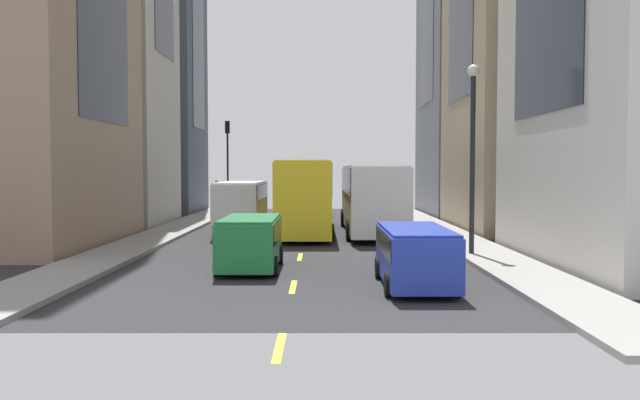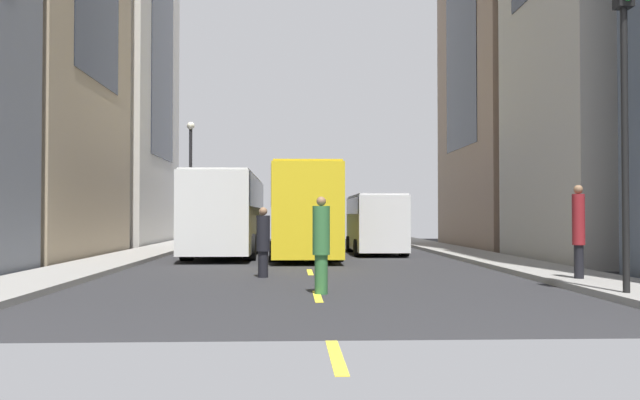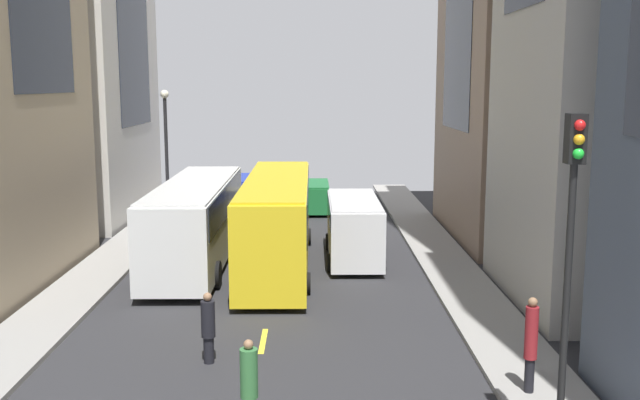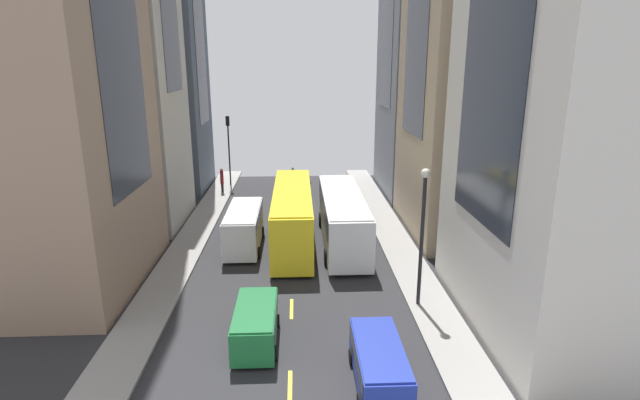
{
  "view_description": "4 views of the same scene",
  "coord_description": "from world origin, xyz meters",
  "px_view_note": "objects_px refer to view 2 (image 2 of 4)",
  "views": [
    {
      "loc": [
        -0.73,
        32.49,
        3.19
      ],
      "look_at": [
        -0.73,
        0.12,
        1.66
      ],
      "focal_mm": 36.56,
      "sensor_mm": 36.0,
      "label": 1
    },
    {
      "loc": [
        -0.52,
        -29.09,
        1.69
      ],
      "look_at": [
        0.61,
        -1.41,
        2.32
      ],
      "focal_mm": 38.03,
      "sensor_mm": 36.0,
      "label": 2
    },
    {
      "loc": [
        1.41,
        -28.69,
        7.29
      ],
      "look_at": [
        1.72,
        0.35,
        2.57
      ],
      "focal_mm": 40.48,
      "sensor_mm": 36.0,
      "label": 3
    },
    {
      "loc": [
        -0.39,
        30.63,
        11.62
      ],
      "look_at": [
        -1.81,
        -0.11,
        2.94
      ],
      "focal_mm": 27.54,
      "sensor_mm": 36.0,
      "label": 4
    }
  ],
  "objects_px": {
    "car_green_0": "(325,227)",
    "pedestrian_waiting_curb": "(321,242)",
    "pedestrian_walking_far": "(579,228)",
    "car_blue_1": "(249,227)",
    "streetcar_yellow": "(305,205)",
    "pedestrian_crossing_near": "(263,241)",
    "city_bus_white": "(228,208)",
    "delivery_van_white": "(375,219)",
    "traffic_light_near_corner": "(625,66)"
  },
  "relations": [
    {
      "from": "car_green_0",
      "to": "pedestrian_waiting_curb",
      "type": "distance_m",
      "value": 26.57
    },
    {
      "from": "pedestrian_walking_far",
      "to": "car_blue_1",
      "type": "bearing_deg",
      "value": -102.7
    },
    {
      "from": "streetcar_yellow",
      "to": "pedestrian_crossing_near",
      "type": "xyz_separation_m",
      "value": [
        -1.32,
        -10.14,
        -1.12
      ]
    },
    {
      "from": "pedestrian_crossing_near",
      "to": "car_green_0",
      "type": "bearing_deg",
      "value": -61.69
    },
    {
      "from": "pedestrian_waiting_curb",
      "to": "car_blue_1",
      "type": "bearing_deg",
      "value": 129.49
    },
    {
      "from": "city_bus_white",
      "to": "car_blue_1",
      "type": "height_order",
      "value": "city_bus_white"
    },
    {
      "from": "streetcar_yellow",
      "to": "pedestrian_crossing_near",
      "type": "bearing_deg",
      "value": -97.39
    },
    {
      "from": "streetcar_yellow",
      "to": "delivery_van_white",
      "type": "distance_m",
      "value": 3.34
    },
    {
      "from": "pedestrian_crossing_near",
      "to": "traffic_light_near_corner",
      "type": "bearing_deg",
      "value": -179.93
    },
    {
      "from": "delivery_van_white",
      "to": "pedestrian_walking_far",
      "type": "height_order",
      "value": "delivery_van_white"
    },
    {
      "from": "delivery_van_white",
      "to": "car_green_0",
      "type": "height_order",
      "value": "delivery_van_white"
    },
    {
      "from": "pedestrian_walking_far",
      "to": "traffic_light_near_corner",
      "type": "distance_m",
      "value": 4.51
    },
    {
      "from": "car_blue_1",
      "to": "pedestrian_crossing_near",
      "type": "bearing_deg",
      "value": -85.55
    },
    {
      "from": "delivery_van_white",
      "to": "pedestrian_crossing_near",
      "type": "height_order",
      "value": "delivery_van_white"
    },
    {
      "from": "pedestrian_waiting_curb",
      "to": "pedestrian_crossing_near",
      "type": "height_order",
      "value": "pedestrian_waiting_curb"
    },
    {
      "from": "delivery_van_white",
      "to": "city_bus_white",
      "type": "bearing_deg",
      "value": -175.05
    },
    {
      "from": "car_green_0",
      "to": "pedestrian_walking_far",
      "type": "height_order",
      "value": "pedestrian_walking_far"
    },
    {
      "from": "pedestrian_crossing_near",
      "to": "pedestrian_walking_far",
      "type": "bearing_deg",
      "value": -160.55
    },
    {
      "from": "city_bus_white",
      "to": "car_green_0",
      "type": "height_order",
      "value": "city_bus_white"
    },
    {
      "from": "car_green_0",
      "to": "pedestrian_waiting_curb",
      "type": "relative_size",
      "value": 1.95
    },
    {
      "from": "pedestrian_waiting_curb",
      "to": "city_bus_white",
      "type": "bearing_deg",
      "value": 136.03
    },
    {
      "from": "car_blue_1",
      "to": "streetcar_yellow",
      "type": "bearing_deg",
      "value": -77.9
    },
    {
      "from": "pedestrian_waiting_curb",
      "to": "traffic_light_near_corner",
      "type": "distance_m",
      "value": 7.13
    },
    {
      "from": "streetcar_yellow",
      "to": "pedestrian_waiting_curb",
      "type": "xyz_separation_m",
      "value": [
        0.1,
        -14.12,
        -1.02
      ]
    },
    {
      "from": "pedestrian_walking_far",
      "to": "traffic_light_near_corner",
      "type": "height_order",
      "value": "traffic_light_near_corner"
    },
    {
      "from": "car_blue_1",
      "to": "pedestrian_crossing_near",
      "type": "height_order",
      "value": "pedestrian_crossing_near"
    },
    {
      "from": "city_bus_white",
      "to": "delivery_van_white",
      "type": "relative_size",
      "value": 1.88
    },
    {
      "from": "city_bus_white",
      "to": "streetcar_yellow",
      "type": "xyz_separation_m",
      "value": [
        3.29,
        -0.44,
        0.12
      ]
    },
    {
      "from": "delivery_van_white",
      "to": "pedestrian_walking_far",
      "type": "relative_size",
      "value": 2.7
    },
    {
      "from": "delivery_van_white",
      "to": "pedestrian_walking_far",
      "type": "xyz_separation_m",
      "value": [
        3.34,
        -13.37,
        -0.14
      ]
    },
    {
      "from": "car_green_0",
      "to": "traffic_light_near_corner",
      "type": "xyz_separation_m",
      "value": [
        4.65,
        -27.83,
        3.7
      ]
    },
    {
      "from": "traffic_light_near_corner",
      "to": "city_bus_white",
      "type": "bearing_deg",
      "value": 120.71
    },
    {
      "from": "pedestrian_crossing_near",
      "to": "traffic_light_near_corner",
      "type": "distance_m",
      "value": 9.84
    },
    {
      "from": "traffic_light_near_corner",
      "to": "car_green_0",
      "type": "bearing_deg",
      "value": 99.48
    },
    {
      "from": "city_bus_white",
      "to": "car_green_0",
      "type": "relative_size",
      "value": 2.83
    },
    {
      "from": "pedestrian_waiting_curb",
      "to": "car_green_0",
      "type": "bearing_deg",
      "value": 119.93
    },
    {
      "from": "car_green_0",
      "to": "delivery_van_white",
      "type": "bearing_deg",
      "value": -81.77
    },
    {
      "from": "car_green_0",
      "to": "pedestrian_walking_far",
      "type": "xyz_separation_m",
      "value": [
        4.99,
        -24.78,
        0.39
      ]
    },
    {
      "from": "car_green_0",
      "to": "car_blue_1",
      "type": "distance_m",
      "value": 5.65
    },
    {
      "from": "streetcar_yellow",
      "to": "pedestrian_walking_far",
      "type": "distance_m",
      "value": 13.98
    },
    {
      "from": "streetcar_yellow",
      "to": "car_green_0",
      "type": "bearing_deg",
      "value": 83.19
    },
    {
      "from": "pedestrian_waiting_curb",
      "to": "traffic_light_near_corner",
      "type": "height_order",
      "value": "traffic_light_near_corner"
    },
    {
      "from": "pedestrian_crossing_near",
      "to": "traffic_light_near_corner",
      "type": "relative_size",
      "value": 0.29
    },
    {
      "from": "city_bus_white",
      "to": "pedestrian_walking_far",
      "type": "bearing_deg",
      "value": -52.69
    },
    {
      "from": "pedestrian_walking_far",
      "to": "pedestrian_crossing_near",
      "type": "bearing_deg",
      "value": -48.02
    },
    {
      "from": "car_green_0",
      "to": "pedestrian_crossing_near",
      "type": "height_order",
      "value": "pedestrian_crossing_near"
    },
    {
      "from": "streetcar_yellow",
      "to": "city_bus_white",
      "type": "bearing_deg",
      "value": 172.31
    },
    {
      "from": "city_bus_white",
      "to": "pedestrian_waiting_curb",
      "type": "relative_size",
      "value": 5.53
    },
    {
      "from": "pedestrian_waiting_curb",
      "to": "delivery_van_white",
      "type": "bearing_deg",
      "value": 111.57
    },
    {
      "from": "traffic_light_near_corner",
      "to": "pedestrian_waiting_curb",
      "type": "bearing_deg",
      "value": 167.85
    }
  ]
}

